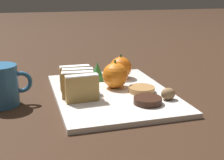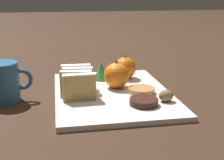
% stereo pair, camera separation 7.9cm
% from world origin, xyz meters
% --- Properties ---
extents(ground_plane, '(6.00, 6.00, 0.00)m').
position_xyz_m(ground_plane, '(0.00, 0.00, 0.00)').
color(ground_plane, '#382316').
extents(serving_platter, '(0.29, 0.39, 0.01)m').
position_xyz_m(serving_platter, '(0.00, 0.00, 0.01)').
color(serving_platter, white).
rests_on(serving_platter, ground_plane).
extents(stollen_slice_front, '(0.08, 0.02, 0.06)m').
position_xyz_m(stollen_slice_front, '(-0.09, -0.05, 0.04)').
color(stollen_slice_front, tan).
rests_on(stollen_slice_front, serving_platter).
extents(stollen_slice_second, '(0.08, 0.03, 0.06)m').
position_xyz_m(stollen_slice_second, '(-0.09, -0.02, 0.04)').
color(stollen_slice_second, tan).
rests_on(stollen_slice_second, serving_platter).
extents(stollen_slice_third, '(0.08, 0.03, 0.06)m').
position_xyz_m(stollen_slice_third, '(-0.09, 0.01, 0.04)').
color(stollen_slice_third, tan).
rests_on(stollen_slice_third, serving_platter).
extents(stollen_slice_fourth, '(0.08, 0.02, 0.06)m').
position_xyz_m(stollen_slice_fourth, '(-0.09, 0.04, 0.04)').
color(stollen_slice_fourth, tan).
rests_on(stollen_slice_fourth, serving_platter).
extents(orange_near, '(0.07, 0.07, 0.07)m').
position_xyz_m(orange_near, '(0.02, 0.03, 0.05)').
color(orange_near, orange).
rests_on(orange_near, serving_platter).
extents(orange_far, '(0.06, 0.06, 0.07)m').
position_xyz_m(orange_far, '(0.06, 0.11, 0.04)').
color(orange_far, orange).
rests_on(orange_far, serving_platter).
extents(walnut, '(0.03, 0.03, 0.03)m').
position_xyz_m(walnut, '(0.11, -0.10, 0.03)').
color(walnut, '#8E6B47').
rests_on(walnut, serving_platter).
extents(chocolate_cookie, '(0.06, 0.06, 0.01)m').
position_xyz_m(chocolate_cookie, '(0.05, -0.11, 0.02)').
color(chocolate_cookie, '#381E14').
rests_on(chocolate_cookie, serving_platter).
extents(gingerbread_cookie, '(0.07, 0.07, 0.01)m').
position_xyz_m(gingerbread_cookie, '(0.07, -0.03, 0.02)').
color(gingerbread_cookie, '#B27F47').
rests_on(gingerbread_cookie, serving_platter).
extents(evergreen_sprig, '(0.04, 0.04, 0.05)m').
position_xyz_m(evergreen_sprig, '(-0.01, 0.11, 0.04)').
color(evergreen_sprig, '#2D7538').
rests_on(evergreen_sprig, serving_platter).
extents(coffee_mug, '(0.11, 0.08, 0.10)m').
position_xyz_m(coffee_mug, '(-0.27, 0.01, 0.05)').
color(coffee_mug, '#2D6693').
rests_on(coffee_mug, ground_plane).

